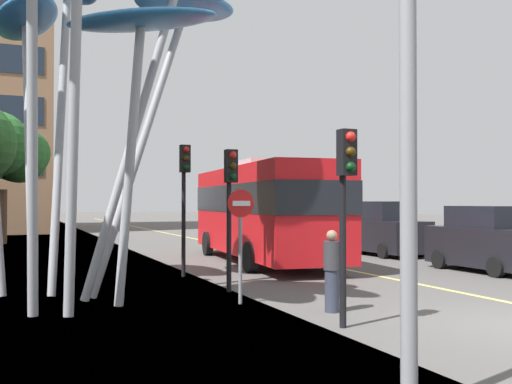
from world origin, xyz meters
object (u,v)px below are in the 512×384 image
object	(u,v)px
pedestrian	(332,271)
no_entry_sign	(241,227)
traffic_light_island_mid	(185,182)
traffic_light_kerb_near	(346,184)
traffic_light_kerb_far	(230,189)
car_parked_mid	(489,241)
car_parked_far	(382,230)
red_bus	(262,207)

from	to	relation	value
pedestrian	no_entry_sign	size ratio (longest dim) A/B	0.66
traffic_light_island_mid	no_entry_sign	xyz separation A→B (m)	(-0.12, -4.92, -1.14)
traffic_light_kerb_near	no_entry_sign	bearing A→B (deg)	104.70
traffic_light_kerb_near	pedestrian	bearing A→B (deg)	69.34
traffic_light_island_mid	traffic_light_kerb_far	bearing A→B (deg)	-85.74
traffic_light_kerb_far	pedestrian	world-z (taller)	traffic_light_kerb_far
pedestrian	car_parked_mid	bearing A→B (deg)	27.67
car_parked_far	pedestrian	xyz separation A→B (m)	(-8.27, -10.45, -0.21)
red_bus	traffic_light_island_mid	distance (m)	4.93
traffic_light_island_mid	pedestrian	world-z (taller)	traffic_light_island_mid
pedestrian	no_entry_sign	world-z (taller)	no_entry_sign
traffic_light_kerb_far	no_entry_sign	distance (m)	1.89
traffic_light_island_mid	car_parked_far	bearing A→B (deg)	22.59
traffic_light_kerb_near	pedestrian	world-z (taller)	traffic_light_kerb_near
traffic_light_island_mid	car_parked_far	xyz separation A→B (m)	(9.51, 3.95, -1.75)
red_bus	no_entry_sign	bearing A→B (deg)	-115.82
no_entry_sign	car_parked_far	bearing A→B (deg)	42.69
car_parked_far	traffic_light_kerb_far	bearing A→B (deg)	-142.01
car_parked_mid	red_bus	bearing A→B (deg)	135.49
red_bus	traffic_light_kerb_near	world-z (taller)	red_bus
red_bus	car_parked_mid	size ratio (longest dim) A/B	2.74
car_parked_mid	traffic_light_kerb_near	bearing A→B (deg)	-146.54
traffic_light_kerb_far	no_entry_sign	xyz separation A→B (m)	(-0.36, -1.64, -0.87)
traffic_light_kerb_far	car_parked_far	xyz separation A→B (m)	(9.26, 7.23, -1.48)
car_parked_mid	car_parked_far	size ratio (longest dim) A/B	0.89
car_parked_far	pedestrian	distance (m)	13.33
traffic_light_kerb_near	traffic_light_kerb_far	bearing A→B (deg)	95.34
pedestrian	red_bus	bearing A→B (deg)	75.22
red_bus	traffic_light_kerb_near	size ratio (longest dim) A/B	3.17
traffic_light_island_mid	car_parked_mid	size ratio (longest dim) A/B	0.97
car_parked_mid	pedestrian	bearing A→B (deg)	-152.33
car_parked_far	no_entry_sign	xyz separation A→B (m)	(-9.62, -8.87, 0.61)
car_parked_mid	no_entry_sign	world-z (taller)	no_entry_sign
red_bus	pedestrian	distance (m)	9.99
traffic_light_kerb_near	traffic_light_kerb_far	world-z (taller)	traffic_light_kerb_far
red_bus	traffic_light_kerb_far	size ratio (longest dim) A/B	3.16
car_parked_mid	no_entry_sign	xyz separation A→B (m)	(-9.36, -2.62, 0.67)
red_bus	car_parked_mid	distance (m)	7.76
car_parked_far	no_entry_sign	distance (m)	13.10
traffic_light_kerb_far	car_parked_far	distance (m)	11.84
car_parked_far	pedestrian	world-z (taller)	car_parked_far
red_bus	traffic_light_island_mid	size ratio (longest dim) A/B	2.84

